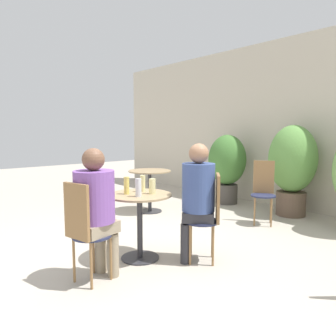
{
  "coord_description": "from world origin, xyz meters",
  "views": [
    {
      "loc": [
        2.8,
        -2.01,
        1.38
      ],
      "look_at": [
        -0.01,
        0.39,
        0.96
      ],
      "focal_mm": 35.0,
      "sensor_mm": 36.0,
      "label": 1
    }
  ],
  "objects_px": {
    "beer_glass_2": "(143,184)",
    "bistro_chair_1": "(211,211)",
    "beer_glass_1": "(152,186)",
    "seated_person_1": "(197,193)",
    "bistro_chair_3": "(263,187)",
    "bistro_chair_0": "(84,225)",
    "potted_plant_0": "(227,164)",
    "potted_plant_1": "(292,164)",
    "cafe_table_far": "(150,181)",
    "seated_person_0": "(96,204)",
    "cafe_table_near": "(140,212)",
    "beer_glass_0": "(138,188)",
    "beer_glass_3": "(127,185)"
  },
  "relations": [
    {
      "from": "cafe_table_far",
      "to": "potted_plant_0",
      "type": "relative_size",
      "value": 0.55
    },
    {
      "from": "bistro_chair_1",
      "to": "potted_plant_1",
      "type": "distance_m",
      "value": 2.5
    },
    {
      "from": "cafe_table_near",
      "to": "potted_plant_0",
      "type": "xyz_separation_m",
      "value": [
        -1.15,
        2.86,
        0.24
      ]
    },
    {
      "from": "seated_person_0",
      "to": "bistro_chair_1",
      "type": "bearing_deg",
      "value": -123.53
    },
    {
      "from": "seated_person_1",
      "to": "potted_plant_1",
      "type": "distance_m",
      "value": 2.57
    },
    {
      "from": "seated_person_0",
      "to": "beer_glass_0",
      "type": "distance_m",
      "value": 0.51
    },
    {
      "from": "beer_glass_1",
      "to": "potted_plant_1",
      "type": "bearing_deg",
      "value": 89.46
    },
    {
      "from": "bistro_chair_3",
      "to": "beer_glass_1",
      "type": "bearing_deg",
      "value": -123.87
    },
    {
      "from": "cafe_table_near",
      "to": "bistro_chair_3",
      "type": "bearing_deg",
      "value": 88.31
    },
    {
      "from": "seated_person_0",
      "to": "beer_glass_0",
      "type": "relative_size",
      "value": 6.59
    },
    {
      "from": "beer_glass_0",
      "to": "beer_glass_2",
      "type": "relative_size",
      "value": 1.02
    },
    {
      "from": "cafe_table_far",
      "to": "beer_glass_1",
      "type": "distance_m",
      "value": 2.09
    },
    {
      "from": "cafe_table_near",
      "to": "seated_person_1",
      "type": "distance_m",
      "value": 0.65
    },
    {
      "from": "cafe_table_near",
      "to": "beer_glass_0",
      "type": "relative_size",
      "value": 3.81
    },
    {
      "from": "beer_glass_2",
      "to": "beer_glass_3",
      "type": "relative_size",
      "value": 0.98
    },
    {
      "from": "cafe_table_far",
      "to": "seated_person_0",
      "type": "bearing_deg",
      "value": -48.27
    },
    {
      "from": "cafe_table_near",
      "to": "seated_person_0",
      "type": "distance_m",
      "value": 0.64
    },
    {
      "from": "potted_plant_0",
      "to": "beer_glass_1",
      "type": "bearing_deg",
      "value": -65.83
    },
    {
      "from": "bistro_chair_1",
      "to": "beer_glass_1",
      "type": "relative_size",
      "value": 5.74
    },
    {
      "from": "cafe_table_far",
      "to": "seated_person_0",
      "type": "distance_m",
      "value": 2.6
    },
    {
      "from": "cafe_table_near",
      "to": "cafe_table_far",
      "type": "height_order",
      "value": "same"
    },
    {
      "from": "bistro_chair_1",
      "to": "potted_plant_0",
      "type": "distance_m",
      "value": 2.9
    },
    {
      "from": "cafe_table_far",
      "to": "seated_person_1",
      "type": "distance_m",
      "value": 2.24
    },
    {
      "from": "cafe_table_far",
      "to": "beer_glass_0",
      "type": "height_order",
      "value": "beer_glass_0"
    },
    {
      "from": "bistro_chair_3",
      "to": "potted_plant_0",
      "type": "relative_size",
      "value": 0.72
    },
    {
      "from": "beer_glass_2",
      "to": "bistro_chair_1",
      "type": "bearing_deg",
      "value": 33.08
    },
    {
      "from": "bistro_chair_3",
      "to": "beer_glass_2",
      "type": "distance_m",
      "value": 2.14
    },
    {
      "from": "bistro_chair_1",
      "to": "seated_person_0",
      "type": "bearing_deg",
      "value": -63.53
    },
    {
      "from": "cafe_table_far",
      "to": "beer_glass_3",
      "type": "bearing_deg",
      "value": -44.04
    },
    {
      "from": "bistro_chair_3",
      "to": "seated_person_0",
      "type": "relative_size",
      "value": 0.76
    },
    {
      "from": "seated_person_0",
      "to": "potted_plant_0",
      "type": "xyz_separation_m",
      "value": [
        -1.3,
        3.46,
        0.04
      ]
    },
    {
      "from": "seated_person_0",
      "to": "beer_glass_2",
      "type": "bearing_deg",
      "value": -85.4
    },
    {
      "from": "beer_glass_1",
      "to": "seated_person_1",
      "type": "bearing_deg",
      "value": 40.44
    },
    {
      "from": "bistro_chair_0",
      "to": "potted_plant_0",
      "type": "height_order",
      "value": "potted_plant_0"
    },
    {
      "from": "beer_glass_0",
      "to": "potted_plant_0",
      "type": "bearing_deg",
      "value": 113.12
    },
    {
      "from": "seated_person_0",
      "to": "beer_glass_1",
      "type": "height_order",
      "value": "seated_person_0"
    },
    {
      "from": "bistro_chair_0",
      "to": "potted_plant_0",
      "type": "distance_m",
      "value": 3.84
    },
    {
      "from": "bistro_chair_1",
      "to": "cafe_table_far",
      "type": "bearing_deg",
      "value": -154.57
    },
    {
      "from": "cafe_table_near",
      "to": "bistro_chair_1",
      "type": "xyz_separation_m",
      "value": [
        0.55,
        0.52,
        0.03
      ]
    },
    {
      "from": "cafe_table_far",
      "to": "cafe_table_near",
      "type": "bearing_deg",
      "value": -40.28
    },
    {
      "from": "bistro_chair_0",
      "to": "seated_person_0",
      "type": "xyz_separation_m",
      "value": [
        -0.03,
        0.14,
        0.17
      ]
    },
    {
      "from": "potted_plant_0",
      "to": "bistro_chair_3",
      "type": "bearing_deg",
      "value": -27.64
    },
    {
      "from": "cafe_table_near",
      "to": "bistro_chair_1",
      "type": "bearing_deg",
      "value": 43.44
    },
    {
      "from": "bistro_chair_1",
      "to": "beer_glass_1",
      "type": "distance_m",
      "value": 0.67
    },
    {
      "from": "bistro_chair_1",
      "to": "potted_plant_1",
      "type": "xyz_separation_m",
      "value": [
        -0.44,
        2.45,
        0.3
      ]
    },
    {
      "from": "bistro_chair_1",
      "to": "potted_plant_1",
      "type": "height_order",
      "value": "potted_plant_1"
    },
    {
      "from": "beer_glass_1",
      "to": "potted_plant_0",
      "type": "relative_size",
      "value": 0.12
    },
    {
      "from": "beer_glass_1",
      "to": "beer_glass_2",
      "type": "relative_size",
      "value": 0.89
    },
    {
      "from": "bistro_chair_0",
      "to": "bistro_chair_3",
      "type": "xyz_separation_m",
      "value": [
        -0.11,
        2.96,
        0.0
      ]
    },
    {
      "from": "bistro_chair_1",
      "to": "seated_person_0",
      "type": "distance_m",
      "value": 1.2
    }
  ]
}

